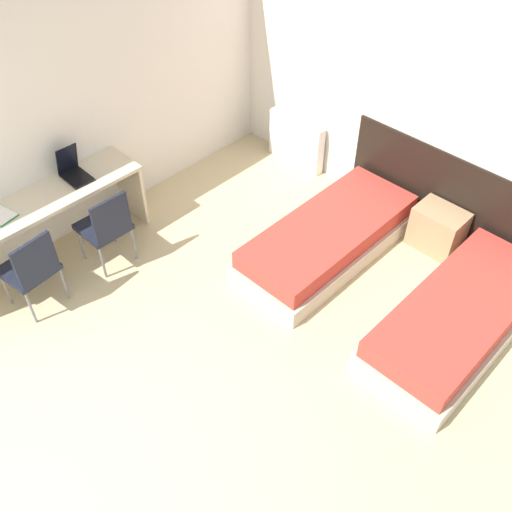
{
  "coord_description": "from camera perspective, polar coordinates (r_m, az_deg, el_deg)",
  "views": [
    {
      "loc": [
        2.5,
        -0.1,
        4.03
      ],
      "look_at": [
        0.0,
        2.46,
        0.55
      ],
      "focal_mm": 40.0,
      "sensor_mm": 36.0,
      "label": 1
    }
  ],
  "objects": [
    {
      "name": "bed_near_door",
      "position": [
        5.3,
        19.62,
        -5.75
      ],
      "size": [
        0.86,
        2.01,
        0.38
      ],
      "color": "beige",
      "rests_on": "ground_plane"
    },
    {
      "name": "desk",
      "position": [
        5.72,
        -20.71,
        3.88
      ],
      "size": [
        0.51,
        2.03,
        0.75
      ],
      "color": "beige",
      "rests_on": "ground_plane"
    },
    {
      "name": "chair_near_notebook",
      "position": [
        5.36,
        -21.58,
        -1.05
      ],
      "size": [
        0.47,
        0.47,
        0.86
      ],
      "rotation": [
        0.0,
        0.0,
        0.11
      ],
      "color": "black",
      "rests_on": "ground_plane"
    },
    {
      "name": "chair_near_laptop",
      "position": [
        5.58,
        -14.78,
        3.02
      ],
      "size": [
        0.43,
        0.43,
        0.86
      ],
      "rotation": [
        0.0,
        0.0,
        -0.0
      ],
      "color": "black",
      "rests_on": "ground_plane"
    },
    {
      "name": "open_notebook",
      "position": [
        5.56,
        -24.22,
        3.76
      ],
      "size": [
        0.31,
        0.25,
        0.02
      ],
      "rotation": [
        0.0,
        0.0,
        0.2
      ],
      "color": "#236B3D",
      "rests_on": "desk"
    },
    {
      "name": "wall_back",
      "position": [
        5.88,
        14.56,
        15.69
      ],
      "size": [
        5.12,
        0.05,
        2.7
      ],
      "color": "white",
      "rests_on": "ground_plane"
    },
    {
      "name": "radiator",
      "position": [
        6.91,
        4.04,
        11.38
      ],
      "size": [
        0.76,
        0.12,
        0.6
      ],
      "color": "silver",
      "rests_on": "ground_plane"
    },
    {
      "name": "headboard_panel",
      "position": [
        6.03,
        19.2,
        5.21
      ],
      "size": [
        2.42,
        0.03,
        0.94
      ],
      "color": "black",
      "rests_on": "ground_plane"
    },
    {
      "name": "laptop",
      "position": [
        5.77,
        -17.78,
        8.1
      ],
      "size": [
        0.32,
        0.22,
        0.32
      ],
      "rotation": [
        0.0,
        0.0,
        -0.02
      ],
      "color": "black",
      "rests_on": "desk"
    },
    {
      "name": "bed_near_window",
      "position": [
        5.75,
        7.26,
        1.81
      ],
      "size": [
        0.86,
        2.01,
        0.38
      ],
      "color": "beige",
      "rests_on": "ground_plane"
    },
    {
      "name": "nightstand",
      "position": [
        6.02,
        17.7,
        2.59
      ],
      "size": [
        0.49,
        0.35,
        0.46
      ],
      "color": "tan",
      "rests_on": "ground_plane"
    },
    {
      "name": "wall_left",
      "position": [
        5.8,
        -17.07,
        14.76
      ],
      "size": [
        0.05,
        5.47,
        2.7
      ],
      "color": "white",
      "rests_on": "ground_plane"
    },
    {
      "name": "ground_plane",
      "position": [
        4.75,
        -22.66,
        -19.97
      ],
      "size": [
        20.0,
        20.0,
        0.0
      ],
      "primitive_type": "plane",
      "color": "beige"
    }
  ]
}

